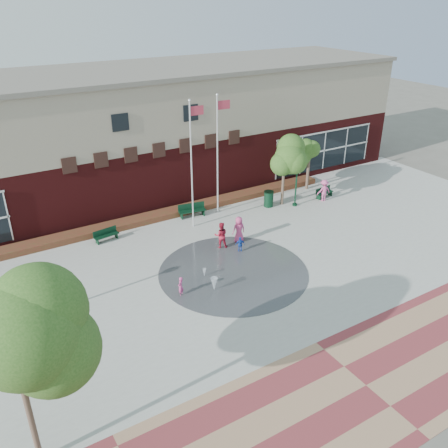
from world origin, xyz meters
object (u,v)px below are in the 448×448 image
flagpole_left (192,159)px  tree_big_left (10,336)px  flagpole_right (218,149)px  bench_left (107,237)px  trash_can (269,199)px  child_splash (181,286)px

flagpole_left → tree_big_left: (-12.73, -12.94, 0.57)m
flagpole_left → flagpole_right: bearing=27.8°
bench_left → trash_can: 11.94m
tree_big_left → flagpole_left: bearing=45.5°
flagpole_left → tree_big_left: 18.16m
child_splash → trash_can: bearing=171.6°
bench_left → child_splash: 7.89m
flagpole_right → child_splash: size_ratio=7.69×
flagpole_right → trash_can: size_ratio=7.00×
tree_big_left → bench_left: bearing=63.3°
bench_left → tree_big_left: size_ratio=0.22×
trash_can → tree_big_left: (-18.93, -13.00, 4.68)m
trash_can → bench_left: bearing=175.3°
flagpole_left → trash_can: size_ratio=7.11×
trash_can → flagpole_right: bearing=163.3°
flagpole_right → trash_can: 5.54m
trash_can → flagpole_left: bearing=-179.5°
tree_big_left → child_splash: bearing=36.5°
flagpole_right → bench_left: 9.37m
flagpole_right → trash_can: bearing=-13.6°
flagpole_left → trash_can: flagpole_left is taller
flagpole_right → trash_can: flagpole_right is taller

